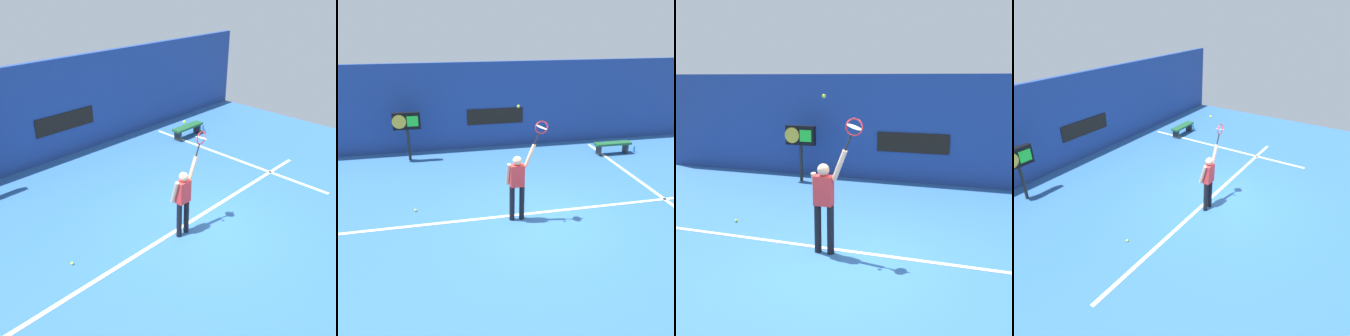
{
  "view_description": "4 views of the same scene",
  "coord_description": "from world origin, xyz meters",
  "views": [
    {
      "loc": [
        -6.29,
        -4.88,
        5.71
      ],
      "look_at": [
        -0.39,
        0.92,
        1.49
      ],
      "focal_mm": 41.2,
      "sensor_mm": 36.0,
      "label": 1
    },
    {
      "loc": [
        -2.59,
        -7.67,
        4.63
      ],
      "look_at": [
        -0.76,
        0.7,
        1.23
      ],
      "focal_mm": 39.16,
      "sensor_mm": 36.0,
      "label": 2
    },
    {
      "loc": [
        2.16,
        -6.7,
        3.19
      ],
      "look_at": [
        -0.34,
        0.64,
        1.55
      ],
      "focal_mm": 45.7,
      "sensor_mm": 36.0,
      "label": 3
    },
    {
      "loc": [
        -7.74,
        -3.66,
        5.53
      ],
      "look_at": [
        -0.87,
        0.96,
        1.28
      ],
      "focal_mm": 34.26,
      "sensor_mm": 36.0,
      "label": 4
    }
  ],
  "objects": [
    {
      "name": "court_sideline",
      "position": [
        3.76,
        2.0,
        0.01
      ],
      "size": [
        0.1,
        7.0,
        0.01
      ],
      "primitive_type": "cube",
      "color": "white",
      "rests_on": "ground_plane"
    },
    {
      "name": "sponsor_banner_center",
      "position": [
        0.0,
        6.11,
        1.24
      ],
      "size": [
        2.2,
        0.03,
        0.6
      ],
      "primitive_type": "cube",
      "color": "black"
    },
    {
      "name": "ground_plane",
      "position": [
        0.0,
        0.0,
        0.0
      ],
      "size": [
        18.0,
        18.0,
        0.0
      ],
      "primitive_type": "plane",
      "color": "#2D609E"
    },
    {
      "name": "spare_ball",
      "position": [
        -3.1,
        1.19,
        0.03
      ],
      "size": [
        0.07,
        0.07,
        0.07
      ],
      "primitive_type": "sphere",
      "color": "#CCE033",
      "rests_on": "ground_plane"
    },
    {
      "name": "tennis_racket",
      "position": [
        -0.03,
        0.23,
        2.33
      ],
      "size": [
        0.41,
        0.27,
        0.62
      ],
      "color": "black"
    },
    {
      "name": "court_baseline",
      "position": [
        0.0,
        0.42,
        0.01
      ],
      "size": [
        10.0,
        0.1,
        0.01
      ],
      "primitive_type": "cube",
      "color": "white",
      "rests_on": "ground_plane"
    },
    {
      "name": "back_wall",
      "position": [
        0.0,
        6.23,
        1.65
      ],
      "size": [
        18.0,
        0.2,
        3.3
      ],
      "primitive_type": "cube",
      "color": "navy",
      "rests_on": "ground_plane"
    },
    {
      "name": "tennis_player",
      "position": [
        -0.58,
        0.23,
        1.01
      ],
      "size": [
        0.7,
        0.31,
        1.97
      ],
      "color": "black",
      "rests_on": "ground_plane"
    },
    {
      "name": "water_bottle",
      "position": [
        5.07,
        4.3,
        0.12
      ],
      "size": [
        0.07,
        0.07,
        0.24
      ],
      "primitive_type": "cylinder",
      "color": "#338CD8",
      "rests_on": "ground_plane"
    },
    {
      "name": "tennis_ball",
      "position": [
        -0.57,
        0.25,
        2.88
      ],
      "size": [
        0.07,
        0.07,
        0.07
      ],
      "primitive_type": "sphere",
      "color": "#CCE033"
    },
    {
      "name": "court_bench",
      "position": [
        4.14,
        4.3,
        0.34
      ],
      "size": [
        1.4,
        0.36,
        0.45
      ],
      "color": "#1E592D",
      "rests_on": "ground_plane"
    }
  ]
}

